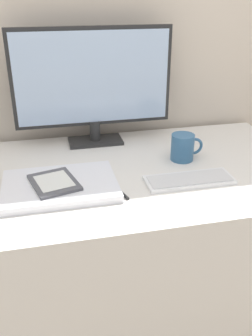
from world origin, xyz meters
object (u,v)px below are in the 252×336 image
(monitor, at_px, (93,83))
(pen, at_px, (116,188))
(keyboard, at_px, (189,180))
(laptop, at_px, (60,186))
(ereader, at_px, (54,182))
(coffee_mug, at_px, (183,147))

(monitor, height_order, pen, monitor)
(keyboard, distance_m, laptop, 0.40)
(pen, bearing_deg, keyboard, -1.10)
(laptop, relative_size, pen, 2.34)
(laptop, distance_m, pen, 0.17)
(ereader, bearing_deg, coffee_mug, 16.01)
(keyboard, xyz_separation_m, laptop, (-0.40, 0.04, 0.01))
(monitor, relative_size, coffee_mug, 5.10)
(keyboard, xyz_separation_m, ereader, (-0.41, 0.03, 0.02))
(ereader, height_order, coffee_mug, coffee_mug)
(ereader, relative_size, coffee_mug, 1.58)
(keyboard, height_order, pen, keyboard)
(monitor, height_order, keyboard, monitor)
(laptop, bearing_deg, ereader, -161.79)
(ereader, bearing_deg, monitor, 63.82)
(pen, bearing_deg, coffee_mug, 30.53)
(keyboard, relative_size, laptop, 0.82)
(coffee_mug, bearing_deg, keyboard, -103.23)
(monitor, relative_size, laptop, 1.73)
(monitor, distance_m, keyboard, 0.51)
(keyboard, bearing_deg, pen, 178.90)
(keyboard, bearing_deg, ereader, 175.25)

